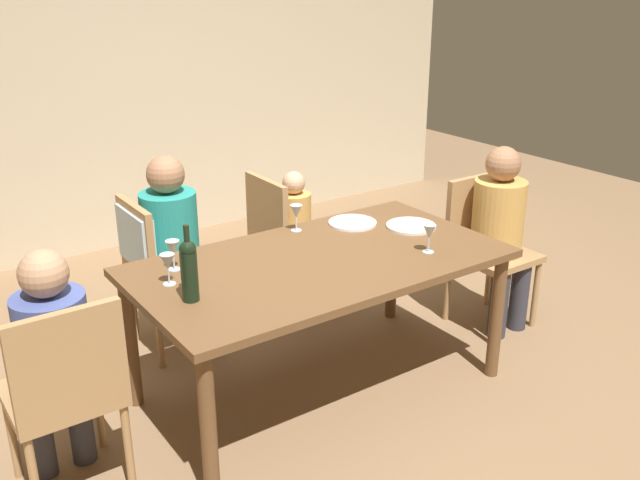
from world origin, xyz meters
The scene contains 18 objects.
ground_plane centered at (0.00, 0.00, 0.00)m, with size 10.00×10.00×0.00m, color #846647.
rear_room_partition centered at (0.00, 2.70, 1.35)m, with size 6.40×0.12×2.70m, color beige.
dining_table centered at (0.00, 0.00, 0.67)m, with size 1.86×1.00×0.75m.
chair_left_end centered at (-1.31, -0.09, 0.53)m, with size 0.44×0.44×0.92m.
chair_far_left centered at (-0.54, 0.88, 0.59)m, with size 0.46×0.44×0.92m.
chair_right_end centered at (1.31, 0.09, 0.53)m, with size 0.44×0.44×0.92m.
chair_far_right centered at (0.33, 0.88, 0.53)m, with size 0.44×0.44×0.92m.
person_woman_host centered at (-1.31, 0.03, 0.64)m, with size 0.29×0.33×1.10m.
person_man_bearded centered at (-0.39, 0.88, 0.67)m, with size 0.37×0.32×1.16m.
person_man_guest centered at (1.31, -0.03, 0.66)m, with size 0.31×0.36×1.14m.
person_child_small centered at (0.44, 0.88, 0.56)m, with size 0.25×0.22×0.94m.
wine_bottle_tall_green centered at (-0.73, -0.06, 0.90)m, with size 0.08×0.08×0.35m.
wine_glass_near_left centered at (-0.65, 0.29, 0.86)m, with size 0.07×0.07×0.15m.
wine_glass_centre centered at (0.12, 0.40, 0.86)m, with size 0.07×0.07×0.15m.
wine_glass_near_right centered at (-0.74, 0.15, 0.86)m, with size 0.07×0.07×0.15m.
wine_glass_far centered at (0.50, -0.25, 0.86)m, with size 0.07×0.07×0.15m.
dinner_plate_host centered at (0.68, 0.08, 0.76)m, with size 0.28×0.28×0.01m, color silver.
dinner_plate_guest_left centered at (0.44, 0.31, 0.76)m, with size 0.27×0.27×0.01m, color white.
Camera 1 is at (-1.86, -2.66, 2.10)m, focal length 39.53 mm.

